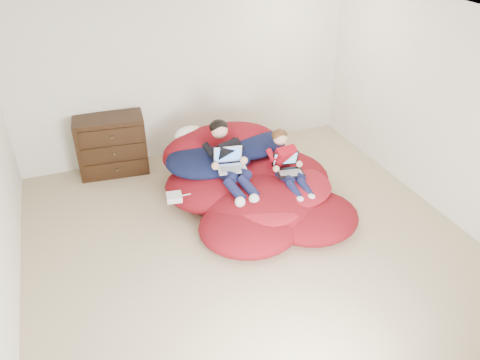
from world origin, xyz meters
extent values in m
cube|color=tan|center=(0.00, 0.00, -0.12)|extent=(5.10, 5.10, 0.25)
cube|color=white|center=(0.00, 2.51, 1.25)|extent=(5.10, 0.02, 2.50)
cube|color=white|center=(0.00, -2.51, 1.25)|extent=(5.10, 0.02, 2.50)
cube|color=white|center=(2.51, 0.00, 1.25)|extent=(0.02, 5.10, 2.50)
cube|color=silver|center=(0.00, 0.00, 2.51)|extent=(5.10, 5.10, 0.02)
cube|color=black|center=(-1.21, 2.25, 0.43)|extent=(0.99, 0.56, 0.85)
cube|color=black|center=(-1.21, 2.01, 0.17)|extent=(0.85, 0.10, 0.20)
cylinder|color=#4C3F26|center=(-1.21, 1.99, 0.17)|extent=(0.04, 0.06, 0.03)
cube|color=black|center=(-1.21, 2.01, 0.43)|extent=(0.85, 0.10, 0.20)
cylinder|color=#4C3F26|center=(-1.21, 1.99, 0.43)|extent=(0.04, 0.06, 0.03)
cube|color=black|center=(-1.21, 2.01, 0.68)|extent=(0.85, 0.10, 0.20)
cylinder|color=#4C3F26|center=(-1.21, 1.99, 0.68)|extent=(0.04, 0.06, 0.03)
ellipsoid|color=maroon|center=(-0.05, 1.04, 0.22)|extent=(1.38, 1.24, 0.49)
ellipsoid|color=maroon|center=(0.77, 0.92, 0.20)|extent=(1.38, 1.34, 0.50)
ellipsoid|color=maroon|center=(0.43, 0.44, 0.18)|extent=(1.65, 1.32, 0.53)
ellipsoid|color=maroon|center=(0.05, 0.14, 0.14)|extent=(1.23, 1.13, 0.41)
ellipsoid|color=maroon|center=(0.81, 0.06, 0.13)|extent=(1.17, 1.07, 0.38)
ellipsoid|color=maroon|center=(0.21, 1.60, 0.40)|extent=(1.70, 0.75, 0.75)
ellipsoid|color=#10173C|center=(-0.08, 1.28, 0.48)|extent=(1.16, 0.95, 0.30)
ellipsoid|color=#10173C|center=(0.54, 1.39, 0.52)|extent=(1.05, 0.74, 0.25)
ellipsoid|color=#B11928|center=(0.74, 0.50, 0.34)|extent=(1.04, 1.04, 0.19)
ellipsoid|color=#B11928|center=(0.31, 0.24, 0.30)|extent=(0.93, 0.83, 0.17)
ellipsoid|color=white|center=(-0.20, 1.76, 0.62)|extent=(0.43, 0.28, 0.28)
cube|color=black|center=(0.06, 1.08, 0.64)|extent=(0.42, 0.50, 0.43)
sphere|color=#E0A389|center=(0.06, 1.23, 0.89)|extent=(0.21, 0.21, 0.21)
ellipsoid|color=black|center=(0.06, 1.26, 0.93)|extent=(0.24, 0.23, 0.18)
cylinder|color=#13163B|center=(-0.03, 0.76, 0.51)|extent=(0.24, 0.37, 0.19)
cylinder|color=#13163B|center=(-0.03, 0.45, 0.48)|extent=(0.21, 0.35, 0.22)
sphere|color=white|center=(-0.03, 0.27, 0.42)|extent=(0.13, 0.13, 0.13)
cylinder|color=#13163B|center=(0.15, 0.76, 0.51)|extent=(0.24, 0.37, 0.19)
cylinder|color=#13163B|center=(0.15, 0.45, 0.48)|extent=(0.21, 0.35, 0.22)
sphere|color=white|center=(0.15, 0.27, 0.42)|extent=(0.13, 0.13, 0.13)
cube|color=#B20F1E|center=(0.75, 0.77, 0.59)|extent=(0.30, 0.34, 0.40)
sphere|color=#E0A389|center=(0.75, 0.86, 0.83)|extent=(0.18, 0.18, 0.18)
ellipsoid|color=#4A2B13|center=(0.75, 0.89, 0.86)|extent=(0.20, 0.19, 0.16)
cylinder|color=#13163B|center=(0.67, 0.53, 0.44)|extent=(0.16, 0.31, 0.17)
cylinder|color=#13163B|center=(0.67, 0.27, 0.42)|extent=(0.13, 0.30, 0.19)
sphere|color=white|center=(0.67, 0.11, 0.37)|extent=(0.11, 0.11, 0.11)
cylinder|color=#13163B|center=(0.82, 0.53, 0.44)|extent=(0.16, 0.31, 0.17)
cylinder|color=#13163B|center=(0.82, 0.27, 0.42)|extent=(0.13, 0.30, 0.19)
sphere|color=white|center=(0.82, 0.11, 0.37)|extent=(0.11, 0.11, 0.11)
cube|color=silver|center=(0.06, 0.77, 0.58)|extent=(0.39, 0.30, 0.01)
cube|color=gray|center=(0.06, 0.76, 0.58)|extent=(0.32, 0.18, 0.00)
cube|color=silver|center=(0.06, 0.92, 0.70)|extent=(0.36, 0.12, 0.24)
cube|color=#3F7DD6|center=(0.06, 0.91, 0.70)|extent=(0.31, 0.10, 0.20)
cube|color=black|center=(0.75, 0.54, 0.50)|extent=(0.37, 0.29, 0.01)
cube|color=gray|center=(0.75, 0.53, 0.51)|extent=(0.30, 0.18, 0.00)
cube|color=black|center=(0.75, 0.70, 0.62)|extent=(0.34, 0.15, 0.22)
cube|color=#4F95B9|center=(0.75, 0.69, 0.62)|extent=(0.30, 0.12, 0.18)
cube|color=silver|center=(-0.72, 0.65, 0.42)|extent=(0.20, 0.20, 0.07)
camera|label=1|loc=(-1.65, -3.90, 3.50)|focal=35.00mm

